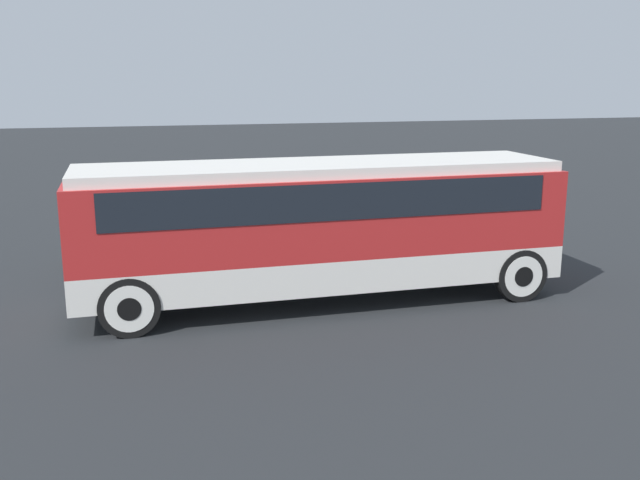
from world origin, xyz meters
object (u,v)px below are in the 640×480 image
at_px(tour_bus, 324,218).
at_px(parked_car_mid, 165,234).
at_px(parked_car_far, 389,214).
at_px(parked_car_near, 341,201).

distance_m(tour_bus, parked_car_mid, 5.87).
bearing_deg(parked_car_far, parked_car_near, 108.15).
bearing_deg(parked_car_far, parked_car_mid, -169.71).
xyz_separation_m(tour_bus, parked_car_near, (3.02, 8.58, -1.21)).
height_order(tour_bus, parked_car_mid, tour_bus).
relative_size(parked_car_mid, parked_car_far, 0.95).
height_order(tour_bus, parked_car_near, tour_bus).
bearing_deg(parked_car_mid, tour_bus, -56.12).
relative_size(tour_bus, parked_car_mid, 2.53).
bearing_deg(parked_car_near, parked_car_mid, -148.52).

